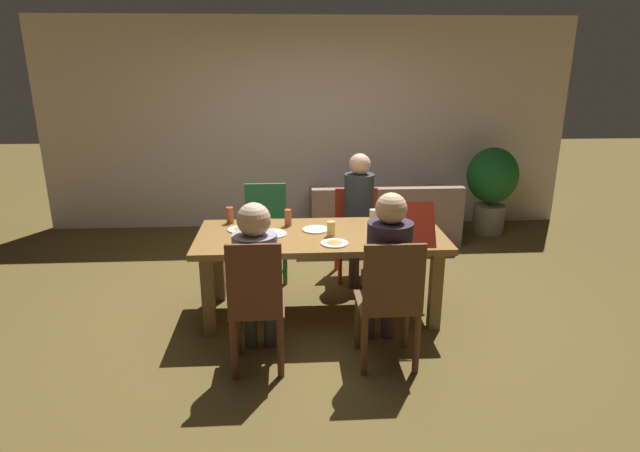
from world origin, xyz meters
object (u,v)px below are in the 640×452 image
Objects in this scene: plate_0 at (334,243)px; couch at (382,218)px; drinking_glass_2 at (288,218)px; chair_1 at (357,228)px; potted_plant at (492,183)px; dining_table at (321,245)px; person_1 at (360,208)px; drinking_glass_3 at (373,215)px; drinking_glass_0 at (230,215)px; chair_0 at (256,306)px; plate_1 at (316,229)px; chair_3 at (266,227)px; chair_2 at (390,302)px; person_0 at (256,270)px; plate_2 at (241,229)px; plate_3 at (272,234)px; pizza_box_0 at (405,233)px; person_2 at (387,263)px; drinking_glass_1 at (331,229)px.

plate_0 is 0.12× the size of couch.
drinking_glass_2 is 0.08× the size of couch.
potted_plant is at bearing 33.73° from chair_1.
potted_plant reaches higher than couch.
dining_table is 0.85m from person_1.
drinking_glass_3 is (0.40, 0.61, 0.04)m from plate_0.
drinking_glass_3 is at bearing -0.04° from drinking_glass_0.
drinking_glass_3 is (0.49, 0.35, 0.15)m from dining_table.
chair_0 is 1.09m from plate_1.
chair_3 is (-0.92, 0.03, 0.01)m from chair_1.
chair_2 is at bearing -64.42° from plate_1.
chair_0 reaches higher than chair_3.
person_0 is 8.45× the size of drinking_glass_0.
plate_2 is 0.90× the size of plate_3.
chair_3 is at bearing 137.24° from pizza_box_0.
plate_2 is 2.22× the size of drinking_glass_3.
person_0 is at bearing -178.66° from person_2.
chair_1 is 3.86× the size of plate_2.
drinking_glass_0 is 1.42× the size of drinking_glass_3.
drinking_glass_1 is (0.58, 0.81, 0.28)m from chair_0.
plate_1 is at bearing 14.58° from plate_3.
chair_2 is (0.92, 0.00, 0.00)m from chair_0.
potted_plant is (2.67, 2.10, -0.09)m from plate_3.
chair_2 is at bearing -7.74° from person_0.
chair_1 is at bearing 97.72° from drinking_glass_3.
plate_2 is 2.42m from couch.
dining_table is 1.62× the size of person_2.
chair_3 reaches higher than drinking_glass_2.
potted_plant reaches higher than dining_table.
chair_1 is at bearing 103.24° from pizza_box_0.
plate_2 is (-1.09, -0.74, 0.25)m from chair_1.
plate_3 is (-0.37, -0.10, 0.00)m from plate_1.
plate_1 is 0.38m from plate_3.
pizza_box_0 is at bearing 31.01° from chair_0.
chair_1 is 1.65× the size of pizza_box_0.
couch is (1.66, 1.59, -0.54)m from drinking_glass_0.
dining_table is 0.90m from person_0.
drinking_glass_2 is at bearing -71.35° from chair_3.
plate_0 is at bearing -109.57° from couch.
chair_3 reaches higher than plate_2.
drinking_glass_2 is at bearing 77.06° from person_0.
plate_3 is at bearing 83.32° from person_0.
person_0 reaches higher than plate_0.
person_2 is at bearing 1.34° from person_0.
plate_2 is at bearing 152.45° from plate_3.
plate_3 reaches higher than couch.
drinking_glass_2 is (-0.36, 0.50, 0.06)m from plate_0.
chair_1 is at bearing 73.66° from plate_0.
chair_2 is at bearing -90.00° from person_1.
chair_3 is 1.17m from drinking_glass_3.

